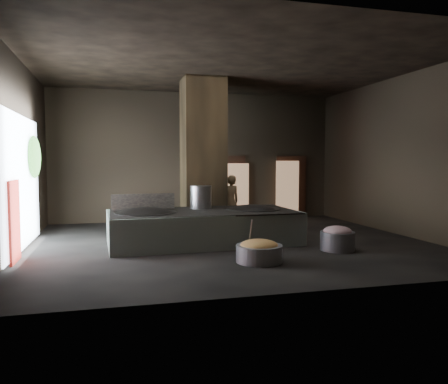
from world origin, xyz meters
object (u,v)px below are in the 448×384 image
object	(u,v)px
stock_pot	(201,197)
veg_basin	(259,253)
cook	(231,201)
meat_basin	(337,241)
hearth_platform	(203,227)
wok_left	(146,216)
wok_right	(253,212)

from	to	relation	value
stock_pot	veg_basin	size ratio (longest dim) A/B	0.64
stock_pot	cook	size ratio (longest dim) A/B	0.37
stock_pot	meat_basin	size ratio (longest dim) A/B	0.77
hearth_platform	cook	distance (m)	2.74
wok_left	hearth_platform	bearing A→B (deg)	1.97
wok_left	wok_right	bearing A→B (deg)	2.05
stock_pot	veg_basin	distance (m)	3.14
wok_right	veg_basin	size ratio (longest dim) A/B	1.44
hearth_platform	wok_right	world-z (taller)	wok_right
cook	veg_basin	size ratio (longest dim) A/B	1.72
hearth_platform	wok_right	xyz separation A→B (m)	(1.35, 0.05, 0.34)
wok_left	cook	xyz separation A→B (m)	(2.81, 2.39, 0.08)
wok_right	veg_basin	distance (m)	2.57
wok_right	meat_basin	xyz separation A→B (m)	(1.52, -1.73, -0.53)
stock_pot	cook	world-z (taller)	cook
hearth_platform	stock_pot	size ratio (longest dim) A/B	7.67
hearth_platform	stock_pot	world-z (taller)	stock_pot
wok_right	hearth_platform	bearing A→B (deg)	-177.88
veg_basin	cook	bearing A→B (deg)	81.99
wok_left	wok_right	size ratio (longest dim) A/B	1.07
stock_pot	wok_right	bearing A→B (deg)	-21.04
wok_left	veg_basin	size ratio (longest dim) A/B	1.54
hearth_platform	meat_basin	bearing A→B (deg)	-32.61
wok_right	cook	size ratio (longest dim) A/B	0.84
cook	meat_basin	xyz separation A→B (m)	(1.51, -4.02, -0.61)
cook	stock_pot	bearing A→B (deg)	37.92
wok_right	veg_basin	world-z (taller)	wok_right
wok_left	cook	bearing A→B (deg)	40.33
wok_left	meat_basin	bearing A→B (deg)	-20.70
wok_right	cook	bearing A→B (deg)	89.73
stock_pot	veg_basin	xyz separation A→B (m)	(0.65, -2.92, -0.95)
stock_pot	wok_left	bearing A→B (deg)	-158.20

